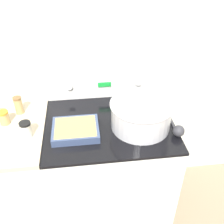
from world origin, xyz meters
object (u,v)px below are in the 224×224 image
object	(u,v)px
casserole_dish	(76,129)
spice_jar_brown_cap	(19,105)
spice_jar_black_cap	(26,130)
mixing_bowl	(141,114)
spice_jar_orange_cap	(4,118)
ladle	(178,130)

from	to	relation	value
casserole_dish	spice_jar_brown_cap	world-z (taller)	spice_jar_brown_cap
spice_jar_black_cap	spice_jar_brown_cap	world-z (taller)	spice_jar_brown_cap
mixing_bowl	spice_jar_brown_cap	world-z (taller)	mixing_bowl
casserole_dish	mixing_bowl	bearing A→B (deg)	2.52
spice_jar_brown_cap	spice_jar_orange_cap	size ratio (longest dim) A/B	1.35
ladle	spice_jar_orange_cap	world-z (taller)	spice_jar_orange_cap
spice_jar_brown_cap	spice_jar_orange_cap	world-z (taller)	spice_jar_brown_cap
casserole_dish	spice_jar_black_cap	size ratio (longest dim) A/B	2.74
casserole_dish	spice_jar_orange_cap	bearing A→B (deg)	163.04
ladle	mixing_bowl	bearing A→B (deg)	153.33
spice_jar_black_cap	ladle	bearing A→B (deg)	-4.74
spice_jar_black_cap	spice_jar_orange_cap	world-z (taller)	spice_jar_black_cap
casserole_dish	ladle	xyz separation A→B (m)	(0.59, -0.08, 0.01)
spice_jar_brown_cap	spice_jar_orange_cap	bearing A→B (deg)	-124.72
mixing_bowl	ladle	xyz separation A→B (m)	(0.20, -0.10, -0.06)
spice_jar_orange_cap	mixing_bowl	bearing A→B (deg)	-7.85
spice_jar_black_cap	spice_jar_brown_cap	size ratio (longest dim) A/B	0.85
ladle	spice_jar_black_cap	distance (m)	0.88
spice_jar_brown_cap	spice_jar_orange_cap	distance (m)	0.13
ladle	spice_jar_orange_cap	bearing A→B (deg)	168.17
spice_jar_brown_cap	spice_jar_black_cap	bearing A→B (deg)	-72.05
casserole_dish	spice_jar_brown_cap	xyz separation A→B (m)	(-0.36, 0.23, 0.05)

